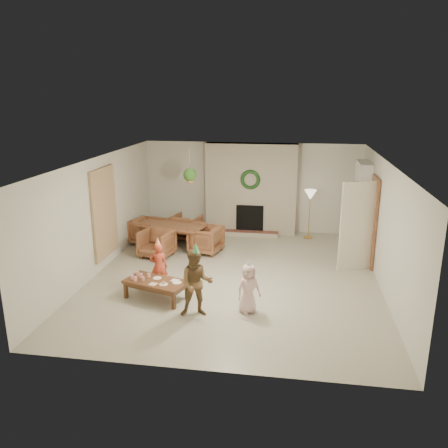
% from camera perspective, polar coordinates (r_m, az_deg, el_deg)
% --- Properties ---
extents(floor, '(7.00, 7.00, 0.00)m').
position_cam_1_polar(floor, '(9.89, 1.37, -6.57)').
color(floor, '#B7B29E').
rests_on(floor, ground).
extents(ceiling, '(7.00, 7.00, 0.00)m').
position_cam_1_polar(ceiling, '(9.21, 1.47, 7.92)').
color(ceiling, white).
rests_on(ceiling, wall_back).
extents(wall_back, '(7.00, 0.00, 7.00)m').
position_cam_1_polar(wall_back, '(12.86, 3.48, 4.60)').
color(wall_back, silver).
rests_on(wall_back, floor).
extents(wall_front, '(7.00, 0.00, 7.00)m').
position_cam_1_polar(wall_front, '(6.22, -2.88, -8.25)').
color(wall_front, silver).
rests_on(wall_front, floor).
extents(wall_left, '(0.00, 7.00, 7.00)m').
position_cam_1_polar(wall_left, '(10.29, -15.39, 1.11)').
color(wall_left, silver).
rests_on(wall_left, floor).
extents(wall_right, '(0.00, 7.00, 7.00)m').
position_cam_1_polar(wall_right, '(9.57, 19.51, -0.36)').
color(wall_right, silver).
rests_on(wall_right, floor).
extents(fireplace_mass, '(2.50, 0.40, 2.50)m').
position_cam_1_polar(fireplace_mass, '(12.66, 3.39, 4.42)').
color(fireplace_mass, '#561A16').
rests_on(fireplace_mass, floor).
extents(fireplace_hearth, '(1.60, 0.30, 0.12)m').
position_cam_1_polar(fireplace_hearth, '(12.62, 3.15, -1.20)').
color(fireplace_hearth, maroon).
rests_on(fireplace_hearth, floor).
extents(fireplace_firebox, '(0.75, 0.12, 0.75)m').
position_cam_1_polar(fireplace_firebox, '(12.68, 3.25, 0.71)').
color(fireplace_firebox, black).
rests_on(fireplace_firebox, floor).
extents(fireplace_wreath, '(0.54, 0.10, 0.54)m').
position_cam_1_polar(fireplace_wreath, '(12.38, 3.31, 5.57)').
color(fireplace_wreath, '#19441C').
rests_on(fireplace_wreath, fireplace_mass).
extents(floor_lamp_base, '(0.25, 0.25, 0.03)m').
position_cam_1_polar(floor_lamp_base, '(12.64, 10.49, -1.65)').
color(floor_lamp_base, gold).
rests_on(floor_lamp_base, floor).
extents(floor_lamp_post, '(0.03, 0.03, 1.20)m').
position_cam_1_polar(floor_lamp_post, '(12.47, 10.63, 1.01)').
color(floor_lamp_post, gold).
rests_on(floor_lamp_post, floor).
extents(floor_lamp_shade, '(0.32, 0.32, 0.27)m').
position_cam_1_polar(floor_lamp_shade, '(12.33, 10.77, 3.60)').
color(floor_lamp_shade, beige).
rests_on(floor_lamp_shade, floor_lamp_post).
extents(bookshelf_carcass, '(0.30, 1.00, 2.20)m').
position_cam_1_polar(bookshelf_carcass, '(11.78, 16.77, 2.11)').
color(bookshelf_carcass, white).
rests_on(bookshelf_carcass, floor).
extents(bookshelf_shelf_a, '(0.30, 0.92, 0.03)m').
position_cam_1_polar(bookshelf_shelf_a, '(11.94, 16.43, -0.91)').
color(bookshelf_shelf_a, white).
rests_on(bookshelf_shelf_a, bookshelf_carcass).
extents(bookshelf_shelf_b, '(0.30, 0.92, 0.03)m').
position_cam_1_polar(bookshelf_shelf_b, '(11.84, 16.58, 0.94)').
color(bookshelf_shelf_b, white).
rests_on(bookshelf_shelf_b, bookshelf_carcass).
extents(bookshelf_shelf_c, '(0.30, 0.92, 0.03)m').
position_cam_1_polar(bookshelf_shelf_c, '(11.74, 16.73, 2.83)').
color(bookshelf_shelf_c, white).
rests_on(bookshelf_shelf_c, bookshelf_carcass).
extents(bookshelf_shelf_d, '(0.30, 0.92, 0.03)m').
position_cam_1_polar(bookshelf_shelf_d, '(11.66, 16.89, 4.74)').
color(bookshelf_shelf_d, white).
rests_on(bookshelf_shelf_d, bookshelf_carcass).
extents(books_row_lower, '(0.20, 0.40, 0.24)m').
position_cam_1_polar(books_row_lower, '(11.76, 16.47, -0.46)').
color(books_row_lower, maroon).
rests_on(books_row_lower, bookshelf_shelf_a).
extents(books_row_mid, '(0.20, 0.44, 0.24)m').
position_cam_1_polar(books_row_mid, '(11.85, 16.51, 1.66)').
color(books_row_mid, '#276591').
rests_on(books_row_mid, bookshelf_shelf_b).
extents(books_row_upper, '(0.20, 0.36, 0.22)m').
position_cam_1_polar(books_row_upper, '(11.62, 16.75, 3.34)').
color(books_row_upper, '#B29A26').
rests_on(books_row_upper, bookshelf_shelf_c).
extents(door_frame, '(0.05, 0.86, 2.04)m').
position_cam_1_polar(door_frame, '(10.76, 18.10, 0.27)').
color(door_frame, brown).
rests_on(door_frame, floor).
extents(door_leaf, '(0.77, 0.32, 2.00)m').
position_cam_1_polar(door_leaf, '(10.35, 16.33, -0.32)').
color(door_leaf, beige).
rests_on(door_leaf, floor).
extents(curtain_panel, '(0.06, 1.20, 2.00)m').
position_cam_1_polar(curtain_panel, '(10.45, -14.75, 1.38)').
color(curtain_panel, '#CBB88F').
rests_on(curtain_panel, wall_left).
extents(dining_table, '(1.90, 1.36, 0.60)m').
position_cam_1_polar(dining_table, '(11.66, -6.49, -1.50)').
color(dining_table, brown).
rests_on(dining_table, floor).
extents(dining_chair_near, '(0.87, 0.89, 0.67)m').
position_cam_1_polar(dining_chair_near, '(11.04, -8.44, -2.43)').
color(dining_chair_near, brown).
rests_on(dining_chair_near, floor).
extents(dining_chair_far, '(0.87, 0.89, 0.67)m').
position_cam_1_polar(dining_chair_far, '(12.28, -4.74, -0.39)').
color(dining_chair_far, brown).
rests_on(dining_chair_far, floor).
extents(dining_chair_left, '(0.89, 0.87, 0.67)m').
position_cam_1_polar(dining_chair_left, '(12.04, -9.61, -0.91)').
color(dining_chair_left, brown).
rests_on(dining_chair_left, floor).
extents(dining_chair_right, '(0.89, 0.87, 0.67)m').
position_cam_1_polar(dining_chair_right, '(11.23, -2.31, -1.94)').
color(dining_chair_right, brown).
rests_on(dining_chair_right, floor).
extents(hanging_plant_cord, '(0.01, 0.01, 0.70)m').
position_cam_1_polar(hanging_plant_cord, '(10.96, -4.31, 7.35)').
color(hanging_plant_cord, tan).
rests_on(hanging_plant_cord, ceiling).
extents(hanging_plant_pot, '(0.16, 0.16, 0.12)m').
position_cam_1_polar(hanging_plant_pot, '(11.02, -4.27, 5.55)').
color(hanging_plant_pot, '#A16434').
rests_on(hanging_plant_pot, hanging_plant_cord).
extents(hanging_plant_foliage, '(0.32, 0.32, 0.32)m').
position_cam_1_polar(hanging_plant_foliage, '(11.00, -4.29, 6.17)').
color(hanging_plant_foliage, '#24511B').
rests_on(hanging_plant_foliage, hanging_plant_pot).
extents(coffee_table_top, '(1.31, 0.92, 0.05)m').
position_cam_1_polar(coffee_table_top, '(8.85, -8.50, -7.18)').
color(coffee_table_top, brown).
rests_on(coffee_table_top, floor).
extents(coffee_table_apron, '(1.20, 0.80, 0.07)m').
position_cam_1_polar(coffee_table_apron, '(8.88, -8.48, -7.56)').
color(coffee_table_apron, brown).
rests_on(coffee_table_apron, floor).
extents(coffee_leg_fl, '(0.08, 0.08, 0.31)m').
position_cam_1_polar(coffee_leg_fl, '(9.05, -12.18, -8.12)').
color(coffee_leg_fl, brown).
rests_on(coffee_leg_fl, floor).
extents(coffee_leg_fr, '(0.08, 0.08, 0.31)m').
position_cam_1_polar(coffee_leg_fr, '(8.47, -6.32, -9.58)').
color(coffee_leg_fr, brown).
rests_on(coffee_leg_fr, floor).
extents(coffee_leg_bl, '(0.08, 0.08, 0.31)m').
position_cam_1_polar(coffee_leg_bl, '(9.40, -10.36, -7.07)').
color(coffee_leg_bl, brown).
rests_on(coffee_leg_bl, floor).
extents(coffee_leg_br, '(0.08, 0.08, 0.31)m').
position_cam_1_polar(coffee_leg_br, '(8.84, -4.63, -8.37)').
color(coffee_leg_br, brown).
rests_on(coffee_leg_br, floor).
extents(cup_a, '(0.08, 0.08, 0.08)m').
position_cam_1_polar(cup_a, '(8.98, -11.44, -6.52)').
color(cup_a, white).
rests_on(cup_a, coffee_table_top).
extents(cup_b, '(0.08, 0.08, 0.08)m').
position_cam_1_polar(cup_b, '(9.11, -10.75, -6.14)').
color(cup_b, white).
rests_on(cup_b, coffee_table_top).
extents(cup_c, '(0.08, 0.08, 0.08)m').
position_cam_1_polar(cup_c, '(8.88, -11.05, -6.75)').
color(cup_c, white).
rests_on(cup_c, coffee_table_top).
extents(cup_d, '(0.08, 0.08, 0.08)m').
position_cam_1_polar(cup_d, '(9.01, -10.36, -6.36)').
color(cup_d, white).
rests_on(cup_d, coffee_table_top).
extents(cup_e, '(0.08, 0.08, 0.08)m').
position_cam_1_polar(cup_e, '(8.86, -10.10, -6.75)').
color(cup_e, white).
rests_on(cup_e, coffee_table_top).
extents(cup_f, '(0.08, 0.08, 0.08)m').
position_cam_1_polar(cup_f, '(9.00, -9.42, -6.35)').
color(cup_f, white).
rests_on(cup_f, coffee_table_top).
extents(plate_a, '(0.21, 0.21, 0.01)m').
position_cam_1_polar(plate_a, '(8.95, -8.35, -6.70)').
color(plate_a, white).
rests_on(plate_a, coffee_table_top).
extents(plate_b, '(0.21, 0.21, 0.01)m').
position_cam_1_polar(plate_b, '(8.65, -7.59, -7.49)').
color(plate_b, white).
rests_on(plate_b, coffee_table_top).
extents(plate_c, '(0.21, 0.21, 0.01)m').
position_cam_1_polar(plate_c, '(8.70, -5.90, -7.29)').
color(plate_c, white).
rests_on(plate_c, coffee_table_top).
extents(food_scoop, '(0.08, 0.08, 0.06)m').
position_cam_1_polar(food_scoop, '(8.64, -7.60, -7.27)').
color(food_scoop, tan).
rests_on(food_scoop, plate_b).
extents(napkin_left, '(0.17, 0.17, 0.01)m').
position_cam_1_polar(napkin_left, '(8.69, -8.87, -7.43)').
color(napkin_left, '#FCBAB9').
rests_on(napkin_left, coffee_table_top).
extents(napkin_right, '(0.17, 0.17, 0.01)m').
position_cam_1_polar(napkin_right, '(8.80, -6.16, -7.02)').
color(napkin_right, '#FCBAB9').
rests_on(napkin_right, coffee_table_top).
extents(child_red, '(0.39, 0.30, 0.96)m').
position_cam_1_polar(child_red, '(9.19, -8.17, -5.30)').
color(child_red, '#C4412A').
rests_on(child_red, floor).
extents(party_hat_red, '(0.15, 0.15, 0.18)m').
position_cam_1_polar(party_hat_red, '(9.02, -8.30, -2.21)').
color(party_hat_red, '#F5C351').
rests_on(party_hat_red, child_red).
extents(child_plaid, '(0.67, 0.56, 1.21)m').
position_cam_1_polar(child_plaid, '(8.04, -3.48, -7.43)').
color(child_plaid, brown).
rests_on(child_plaid, floor).
extents(party_hat_plaid, '(0.16, 0.16, 0.20)m').
position_cam_1_polar(party_hat_plaid, '(7.80, -3.56, -3.05)').
color(party_hat_plaid, '#4AAD6B').
rests_on(party_hat_plaid, child_plaid).
extents(child_pink, '(0.53, 0.49, 0.91)m').
position_cam_1_polar(child_pink, '(8.20, 3.08, -8.08)').
color(child_pink, beige).
rests_on(child_pink, floor).
extents(party_hat_pink, '(0.16, 0.16, 0.16)m').
position_cam_1_polar(party_hat_pink, '(8.01, 3.13, -4.87)').
color(party_hat_pink, silver).
rests_on(party_hat_pink, child_pink).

